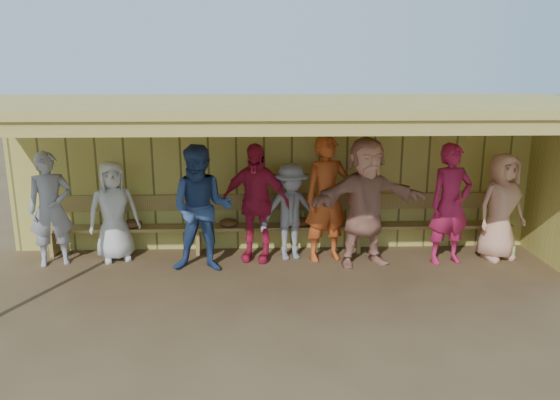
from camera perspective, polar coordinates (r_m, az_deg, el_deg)
The scene contains 13 objects.
ground at distance 7.95m, azimuth 0.09°, elevation -7.98°, with size 90.00×90.00×0.00m, color brown.
player_a at distance 8.86m, azimuth -22.84°, elevation -0.87°, with size 0.63×0.42×1.74m, color #9D9BA4.
player_b at distance 8.77m, azimuth -17.00°, elevation -1.13°, with size 0.76×0.50×1.56m, color silver.
player_c at distance 7.98m, azimuth -8.20°, elevation -0.94°, with size 0.91×0.71×1.87m, color #2F4A82.
player_d at distance 8.36m, azimuth -2.62°, elevation -0.27°, with size 1.07×0.45×1.83m, color #C51F43.
player_e at distance 8.44m, azimuth 1.13°, elevation -1.23°, with size 0.98×0.56×1.52m, color gray.
player_f at distance 8.23m, azimuth 8.92°, elevation -0.20°, with size 1.82×0.58×1.96m, color tan.
player_g at distance 8.62m, azimuth 17.35°, elevation -0.42°, with size 0.67×0.44×1.85m, color #B31C49.
player_h at distance 9.09m, azimuth 22.09°, elevation -0.65°, with size 0.82×0.53×1.67m, color #E1A07E.
player_extra at distance 8.37m, azimuth 4.92°, elevation 0.12°, with size 0.71×0.47×1.95m, color #BF4E1E.
dugout_structure at distance 8.18m, azimuth 2.65°, elevation 4.99°, with size 8.80×3.20×2.50m.
bench at distance 8.83m, azimuth -0.18°, elevation -2.07°, with size 7.60×0.34×0.93m.
dugout_equipment at distance 8.72m, azimuth -1.89°, elevation -2.56°, with size 6.16×0.62×0.80m.
Camera 1 is at (-0.28, -7.36, 3.00)m, focal length 35.00 mm.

